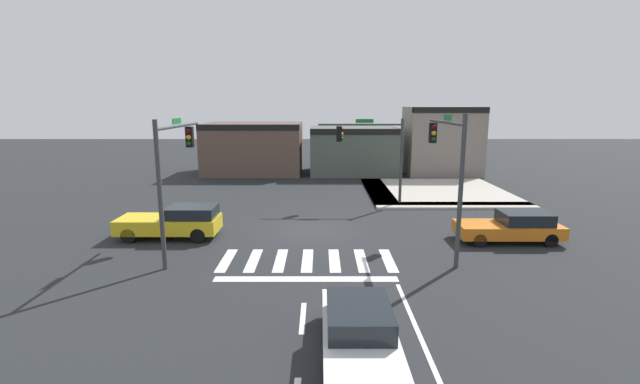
{
  "coord_description": "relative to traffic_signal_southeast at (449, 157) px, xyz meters",
  "views": [
    {
      "loc": [
        0.52,
        -21.88,
        6.34
      ],
      "look_at": [
        0.48,
        0.81,
        1.82
      ],
      "focal_mm": 24.88,
      "sensor_mm": 36.0,
      "label": 1
    }
  ],
  "objects": [
    {
      "name": "bike_detector_marking",
      "position": [
        -4.42,
        -5.12,
        -4.15
      ],
      "size": [
        1.0,
        1.0,
        0.01
      ],
      "color": "yellow",
      "rests_on": "ground_plane"
    },
    {
      "name": "storefront_row",
      "position": [
        -3.69,
        22.39,
        -1.66
      ],
      "size": [
        24.81,
        6.86,
        6.09
      ],
      "color": "brown",
      "rests_on": "ground_plane"
    },
    {
      "name": "car_white",
      "position": [
        -4.39,
        -8.32,
        -3.45
      ],
      "size": [
        1.82,
        4.74,
        1.4
      ],
      "rotation": [
        0.0,
        0.0,
        1.57
      ],
      "color": "white",
      "rests_on": "ground_plane"
    },
    {
      "name": "ground_plane",
      "position": [
        -5.89,
        3.35,
        -4.15
      ],
      "size": [
        120.0,
        120.0,
        0.0
      ],
      "primitive_type": "plane",
      "color": "#232628"
    },
    {
      "name": "crosswalk_near",
      "position": [
        -5.89,
        -1.15,
        -4.15
      ],
      "size": [
        7.12,
        2.76,
        0.01
      ],
      "color": "silver",
      "rests_on": "ground_plane"
    },
    {
      "name": "car_orange",
      "position": [
        3.63,
        1.45,
        -3.44
      ],
      "size": [
        4.72,
        1.9,
        1.42
      ],
      "rotation": [
        0.0,
        0.0,
        3.14
      ],
      "color": "orange",
      "rests_on": "ground_plane"
    },
    {
      "name": "traffic_signal_southeast",
      "position": [
        0.0,
        0.0,
        0.0
      ],
      "size": [
        0.32,
        5.18,
        6.0
      ],
      "rotation": [
        0.0,
        0.0,
        1.57
      ],
      "color": "#383A3D",
      "rests_on": "ground_plane"
    },
    {
      "name": "lane_markings",
      "position": [
        -4.78,
        -8.68,
        -4.15
      ],
      "size": [
        6.8,
        20.25,
        0.01
      ],
      "color": "white",
      "rests_on": "ground_plane"
    },
    {
      "name": "traffic_signal_northeast",
      "position": [
        -2.11,
        9.1,
        -0.33
      ],
      "size": [
        5.29,
        0.32,
        5.46
      ],
      "rotation": [
        0.0,
        0.0,
        3.14
      ],
      "color": "#383A3D",
      "rests_on": "ground_plane"
    },
    {
      "name": "traffic_signal_southwest",
      "position": [
        -11.43,
        -0.16,
        -0.09
      ],
      "size": [
        0.32,
        5.7,
        5.79
      ],
      "rotation": [
        0.0,
        0.0,
        1.57
      ],
      "color": "#383A3D",
      "rests_on": "ground_plane"
    },
    {
      "name": "car_yellow",
      "position": [
        -12.37,
        2.04,
        -3.37
      ],
      "size": [
        4.74,
        1.92,
        1.55
      ],
      "rotation": [
        0.0,
        0.0,
        3.14
      ],
      "color": "gold",
      "rests_on": "ground_plane"
    },
    {
      "name": "curb_corner_northeast",
      "position": [
        2.6,
        12.77,
        -4.08
      ],
      "size": [
        10.0,
        10.6,
        0.15
      ],
      "color": "#B2AA9E",
      "rests_on": "ground_plane"
    }
  ]
}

